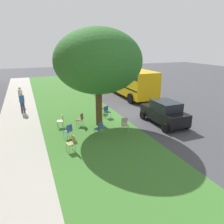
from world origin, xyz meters
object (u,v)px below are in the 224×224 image
(chair_4, at_px, (61,120))
(parked_car, at_px, (164,112))
(street_tree, at_px, (98,61))
(chair_2, at_px, (72,142))
(chair_0, at_px, (80,119))
(chair_5, at_px, (107,111))
(chair_6, at_px, (68,130))
(chair_3, at_px, (102,107))
(pedestrian_1, at_px, (21,96))
(pedestrian_0, at_px, (22,102))
(school_bus, at_px, (125,78))
(chair_7, at_px, (125,124))
(chair_1, at_px, (99,128))

(chair_4, distance_m, parked_car, 7.07)
(street_tree, relative_size, chair_2, 7.28)
(chair_0, xyz_separation_m, chair_4, (0.22, 1.26, 0.00))
(street_tree, xyz_separation_m, chair_5, (1.22, -1.04, -3.79))
(chair_6, distance_m, parked_car, 6.67)
(chair_3, relative_size, pedestrian_1, 0.52)
(chair_5, bearing_deg, pedestrian_0, 58.34)
(street_tree, height_order, chair_3, street_tree)
(chair_2, distance_m, pedestrian_0, 8.32)
(pedestrian_0, bearing_deg, pedestrian_1, 2.81)
(chair_6, relative_size, school_bus, 0.08)
(chair_3, distance_m, parked_car, 5.05)
(street_tree, relative_size, school_bus, 0.62)
(chair_0, relative_size, parked_car, 0.24)
(school_bus, height_order, pedestrian_1, school_bus)
(chair_3, height_order, chair_5, same)
(chair_6, height_order, pedestrian_1, pedestrian_1)
(street_tree, height_order, chair_2, street_tree)
(street_tree, relative_size, pedestrian_0, 3.79)
(chair_4, height_order, pedestrian_0, pedestrian_0)
(street_tree, distance_m, chair_4, 4.57)
(chair_4, height_order, chair_7, same)
(chair_5, bearing_deg, chair_3, 0.39)
(chair_4, bearing_deg, chair_1, -140.57)
(chair_7, bearing_deg, school_bus, -25.23)
(chair_3, distance_m, chair_6, 5.13)
(chair_5, bearing_deg, school_bus, -34.42)
(chair_1, height_order, pedestrian_1, pedestrian_1)
(street_tree, distance_m, chair_5, 4.11)
(parked_car, distance_m, pedestrian_0, 11.15)
(chair_1, bearing_deg, pedestrian_0, 32.49)
(chair_3, bearing_deg, chair_5, -179.61)
(chair_4, distance_m, chair_7, 4.28)
(chair_3, bearing_deg, chair_7, -178.73)
(chair_6, distance_m, pedestrian_1, 9.07)
(chair_6, bearing_deg, chair_7, -94.67)
(parked_car, xyz_separation_m, school_bus, (9.71, -1.55, 0.92))
(chair_0, height_order, chair_5, same)
(chair_1, height_order, school_bus, school_bus)
(parked_car, bearing_deg, chair_6, 89.28)
(chair_3, distance_m, chair_7, 4.09)
(parked_car, bearing_deg, chair_7, 93.75)
(parked_car, bearing_deg, school_bus, -9.06)
(street_tree, distance_m, chair_7, 4.33)
(chair_0, bearing_deg, chair_6, 146.23)
(chair_0, xyz_separation_m, chair_7, (-2.02, -2.38, 0.00))
(parked_car, distance_m, school_bus, 9.88)
(chair_1, distance_m, chair_2, 2.34)
(chair_4, xyz_separation_m, school_bus, (7.67, -8.31, 1.24))
(chair_1, relative_size, chair_7, 1.00)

